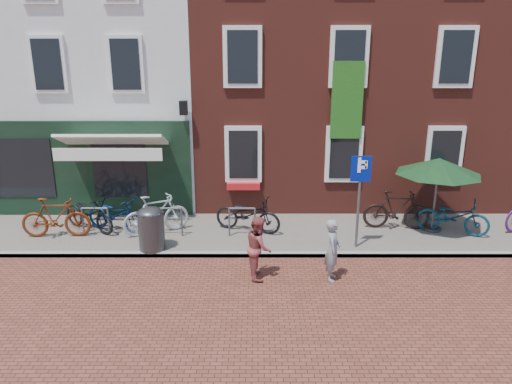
{
  "coord_description": "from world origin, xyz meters",
  "views": [
    {
      "loc": [
        0.89,
        -11.24,
        5.22
      ],
      "look_at": [
        0.88,
        0.72,
        1.51
      ],
      "focal_mm": 34.16,
      "sensor_mm": 36.0,
      "label": 1
    }
  ],
  "objects_px": {
    "parking_sign": "(360,186)",
    "parasol": "(439,163)",
    "boy": "(259,247)",
    "bicycle_1": "(56,218)",
    "bicycle_0": "(89,213)",
    "bicycle_4": "(248,214)",
    "bicycle_2": "(116,215)",
    "bicycle_5": "(397,210)",
    "woman": "(333,250)",
    "litter_bin": "(151,226)",
    "bicycle_3": "(156,214)",
    "bicycle_6": "(453,216)"
  },
  "relations": [
    {
      "from": "parking_sign",
      "to": "parasol",
      "type": "distance_m",
      "value": 2.68
    },
    {
      "from": "boy",
      "to": "bicycle_1",
      "type": "xyz_separation_m",
      "value": [
        -5.49,
        2.16,
        -0.08
      ]
    },
    {
      "from": "bicycle_0",
      "to": "bicycle_4",
      "type": "relative_size",
      "value": 1.0
    },
    {
      "from": "bicycle_0",
      "to": "bicycle_2",
      "type": "height_order",
      "value": "same"
    },
    {
      "from": "boy",
      "to": "parasol",
      "type": "bearing_deg",
      "value": -67.44
    },
    {
      "from": "boy",
      "to": "bicycle_0",
      "type": "height_order",
      "value": "boy"
    },
    {
      "from": "parking_sign",
      "to": "bicycle_0",
      "type": "relative_size",
      "value": 1.27
    },
    {
      "from": "parasol",
      "to": "bicycle_5",
      "type": "xyz_separation_m",
      "value": [
        -1.01,
        0.12,
        -1.39
      ]
    },
    {
      "from": "woman",
      "to": "bicycle_0",
      "type": "distance_m",
      "value": 7.01
    },
    {
      "from": "litter_bin",
      "to": "woman",
      "type": "xyz_separation_m",
      "value": [
        4.4,
        -1.45,
        -0.0
      ]
    },
    {
      "from": "bicycle_3",
      "to": "boy",
      "type": "bearing_deg",
      "value": -157.94
    },
    {
      "from": "woman",
      "to": "bicycle_4",
      "type": "relative_size",
      "value": 0.76
    },
    {
      "from": "parking_sign",
      "to": "bicycle_6",
      "type": "bearing_deg",
      "value": 18.29
    },
    {
      "from": "parking_sign",
      "to": "bicycle_3",
      "type": "bearing_deg",
      "value": 169.99
    },
    {
      "from": "parking_sign",
      "to": "bicycle_4",
      "type": "height_order",
      "value": "parking_sign"
    },
    {
      "from": "parking_sign",
      "to": "parasol",
      "type": "height_order",
      "value": "parking_sign"
    },
    {
      "from": "bicycle_2",
      "to": "bicycle_3",
      "type": "bearing_deg",
      "value": -71.6
    },
    {
      "from": "bicycle_0",
      "to": "bicycle_1",
      "type": "xyz_separation_m",
      "value": [
        -0.73,
        -0.5,
        0.06
      ]
    },
    {
      "from": "woman",
      "to": "bicycle_1",
      "type": "distance_m",
      "value": 7.52
    },
    {
      "from": "bicycle_2",
      "to": "woman",
      "type": "bearing_deg",
      "value": -90.78
    },
    {
      "from": "parasol",
      "to": "woman",
      "type": "xyz_separation_m",
      "value": [
        -3.26,
        -2.79,
        -1.32
      ]
    },
    {
      "from": "bicycle_3",
      "to": "parking_sign",
      "type": "bearing_deg",
      "value": -127.19
    },
    {
      "from": "woman",
      "to": "bicycle_2",
      "type": "bearing_deg",
      "value": 74.52
    },
    {
      "from": "parasol",
      "to": "woman",
      "type": "bearing_deg",
      "value": -139.45
    },
    {
      "from": "bicycle_1",
      "to": "woman",
      "type": "bearing_deg",
      "value": -110.42
    },
    {
      "from": "parking_sign",
      "to": "parasol",
      "type": "bearing_deg",
      "value": 26.45
    },
    {
      "from": "litter_bin",
      "to": "parking_sign",
      "type": "distance_m",
      "value": 5.37
    },
    {
      "from": "bicycle_0",
      "to": "bicycle_1",
      "type": "bearing_deg",
      "value": 156.87
    },
    {
      "from": "bicycle_0",
      "to": "bicycle_2",
      "type": "distance_m",
      "value": 0.79
    },
    {
      "from": "litter_bin",
      "to": "bicycle_6",
      "type": "relative_size",
      "value": 0.63
    },
    {
      "from": "parasol",
      "to": "bicycle_0",
      "type": "distance_m",
      "value": 9.79
    },
    {
      "from": "litter_bin",
      "to": "bicycle_3",
      "type": "xyz_separation_m",
      "value": [
        -0.09,
        1.1,
        -0.07
      ]
    },
    {
      "from": "parasol",
      "to": "bicycle_4",
      "type": "bearing_deg",
      "value": -179.13
    },
    {
      "from": "bicycle_3",
      "to": "bicycle_6",
      "type": "xyz_separation_m",
      "value": [
        8.2,
        -0.01,
        -0.06
      ]
    },
    {
      "from": "bicycle_0",
      "to": "bicycle_3",
      "type": "distance_m",
      "value": 1.96
    },
    {
      "from": "bicycle_2",
      "to": "bicycle_4",
      "type": "xyz_separation_m",
      "value": [
        3.69,
        0.03,
        0.0
      ]
    },
    {
      "from": "bicycle_1",
      "to": "boy",
      "type": "bearing_deg",
      "value": -114.23
    },
    {
      "from": "bicycle_4",
      "to": "bicycle_6",
      "type": "height_order",
      "value": "same"
    },
    {
      "from": "bicycle_2",
      "to": "parking_sign",
      "type": "bearing_deg",
      "value": -74.78
    },
    {
      "from": "bicycle_3",
      "to": "bicycle_5",
      "type": "relative_size",
      "value": 1.0
    },
    {
      "from": "parasol",
      "to": "bicycle_5",
      "type": "bearing_deg",
      "value": 173.34
    },
    {
      "from": "bicycle_1",
      "to": "parasol",
      "type": "bearing_deg",
      "value": -89.97
    },
    {
      "from": "parasol",
      "to": "bicycle_0",
      "type": "bearing_deg",
      "value": -179.99
    },
    {
      "from": "parking_sign",
      "to": "bicycle_6",
      "type": "distance_m",
      "value": 3.2
    },
    {
      "from": "parking_sign",
      "to": "litter_bin",
      "type": "bearing_deg",
      "value": -178.3
    },
    {
      "from": "boy",
      "to": "bicycle_5",
      "type": "xyz_separation_m",
      "value": [
        3.92,
        2.79,
        -0.08
      ]
    },
    {
      "from": "litter_bin",
      "to": "boy",
      "type": "relative_size",
      "value": 0.82
    },
    {
      "from": "bicycle_0",
      "to": "bicycle_5",
      "type": "bearing_deg",
      "value": -56.81
    },
    {
      "from": "parasol",
      "to": "bicycle_2",
      "type": "relative_size",
      "value": 1.22
    },
    {
      "from": "bicycle_3",
      "to": "woman",
      "type": "bearing_deg",
      "value": -146.78
    }
  ]
}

